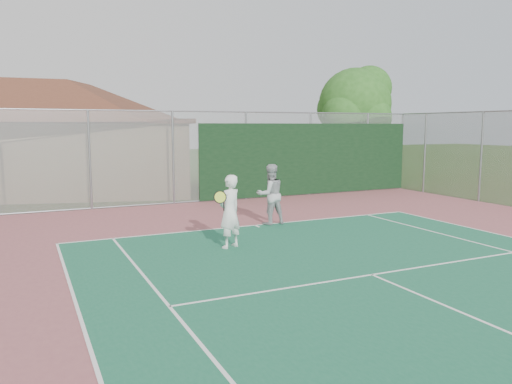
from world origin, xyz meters
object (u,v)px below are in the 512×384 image
clubhouse (48,125)px  player_grey_back (270,195)px  tree (357,107)px  player_white_front (230,212)px

clubhouse → player_grey_back: 12.89m
tree → player_grey_back: size_ratio=3.27×
clubhouse → player_grey_back: clubhouse is taller
player_white_front → player_grey_back: player_grey_back is taller
clubhouse → player_grey_back: (5.51, -11.47, -2.08)m
player_grey_back → tree: bearing=-139.2°
clubhouse → player_grey_back: size_ratio=8.56×
player_white_front → player_grey_back: size_ratio=0.98×
player_grey_back → clubhouse: bearing=-64.6°
clubhouse → tree: (14.10, -3.99, 0.91)m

